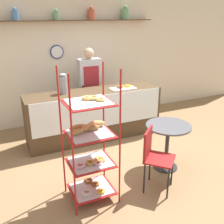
# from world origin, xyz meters

# --- Properties ---
(ground_plane) EXTENTS (14.00, 14.00, 0.00)m
(ground_plane) POSITION_xyz_m (0.00, 0.00, 0.00)
(ground_plane) COLOR olive
(back_wall) EXTENTS (10.00, 0.30, 2.70)m
(back_wall) POSITION_xyz_m (0.00, 2.43, 1.37)
(back_wall) COLOR beige
(back_wall) RESTS_ON ground_plane
(display_counter) EXTENTS (2.61, 0.63, 0.96)m
(display_counter) POSITION_xyz_m (0.00, 1.26, 0.48)
(display_counter) COLOR #4C3823
(display_counter) RESTS_ON ground_plane
(pastry_rack) EXTENTS (0.61, 0.53, 1.77)m
(pastry_rack) POSITION_xyz_m (-0.70, -0.42, 0.78)
(pastry_rack) COLOR #A51919
(pastry_rack) RESTS_ON ground_plane
(person_worker) EXTENTS (0.47, 0.23, 1.69)m
(person_worker) POSITION_xyz_m (0.13, 1.85, 0.92)
(person_worker) COLOR #282833
(person_worker) RESTS_ON ground_plane
(cafe_table) EXTENTS (0.69, 0.69, 0.74)m
(cafe_table) POSITION_xyz_m (0.63, -0.25, 0.56)
(cafe_table) COLOR #262628
(cafe_table) RESTS_ON ground_plane
(cafe_chair) EXTENTS (0.54, 0.54, 0.89)m
(cafe_chair) POSITION_xyz_m (0.15, -0.60, 0.55)
(cafe_chair) COLOR black
(cafe_chair) RESTS_ON ground_plane
(coffee_carafe) EXTENTS (0.15, 0.15, 0.37)m
(coffee_carafe) POSITION_xyz_m (-0.56, 1.35, 1.14)
(coffee_carafe) COLOR gray
(coffee_carafe) RESTS_ON display_counter
(donut_tray_counter) EXTENTS (0.50, 0.27, 0.05)m
(donut_tray_counter) POSITION_xyz_m (0.59, 1.21, 0.98)
(donut_tray_counter) COLOR white
(donut_tray_counter) RESTS_ON display_counter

